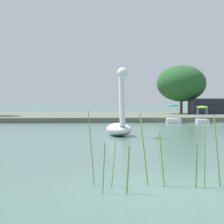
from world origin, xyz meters
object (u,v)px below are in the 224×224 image
object	(u,v)px
pedal_boat_teal	(173,118)
pedal_boat_lime	(202,118)
swan_boat	(119,123)
parked_van	(211,106)
tree_broadleaf_right	(181,83)

from	to	relation	value
pedal_boat_teal	pedal_boat_lime	xyz separation A→B (m)	(2.46, -0.02, 0.06)
swan_boat	pedal_boat_teal	size ratio (longest dim) A/B	1.71
pedal_boat_lime	pedal_boat_teal	bearing A→B (deg)	179.60
parked_van	tree_broadleaf_right	bearing A→B (deg)	156.77
pedal_boat_teal	pedal_boat_lime	size ratio (longest dim) A/B	1.07
swan_boat	parked_van	bearing A→B (deg)	61.85
swan_boat	tree_broadleaf_right	world-z (taller)	tree_broadleaf_right
tree_broadleaf_right	swan_boat	bearing A→B (deg)	-111.08
pedal_boat_teal	pedal_boat_lime	bearing A→B (deg)	-0.40
tree_broadleaf_right	pedal_boat_lime	bearing A→B (deg)	-96.52
tree_broadleaf_right	parked_van	world-z (taller)	tree_broadleaf_right
swan_boat	pedal_boat_lime	bearing A→B (deg)	56.28
pedal_boat_teal	parked_van	size ratio (longest dim) A/B	0.41
swan_boat	parked_van	xyz separation A→B (m)	(12.81, 23.94, 0.70)
tree_broadleaf_right	parked_van	distance (m)	4.22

